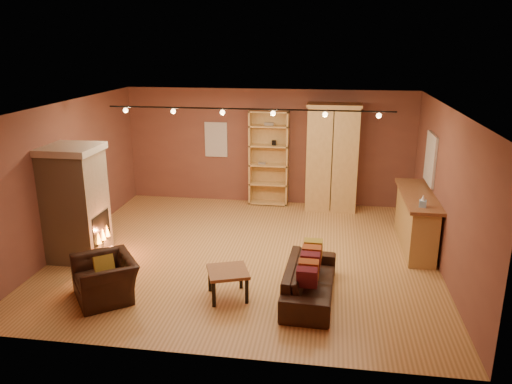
% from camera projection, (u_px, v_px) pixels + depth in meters
% --- Properties ---
extents(floor, '(7.00, 7.00, 0.00)m').
position_uv_depth(floor, '(246.00, 253.00, 9.51)').
color(floor, '#A6723B').
rests_on(floor, ground).
extents(ceiling, '(7.00, 7.00, 0.00)m').
position_uv_depth(ceiling, '(246.00, 106.00, 8.70)').
color(ceiling, brown).
rests_on(ceiling, back_wall).
extents(back_wall, '(7.00, 0.02, 2.80)m').
position_uv_depth(back_wall, '(268.00, 147.00, 12.18)').
color(back_wall, brown).
rests_on(back_wall, floor).
extents(left_wall, '(0.02, 6.50, 2.80)m').
position_uv_depth(left_wall, '(67.00, 176.00, 9.60)').
color(left_wall, brown).
rests_on(left_wall, floor).
extents(right_wall, '(0.02, 6.50, 2.80)m').
position_uv_depth(right_wall, '(446.00, 191.00, 8.60)').
color(right_wall, brown).
rests_on(right_wall, floor).
extents(fireplace, '(1.01, 0.98, 2.12)m').
position_uv_depth(fireplace, '(76.00, 203.00, 9.07)').
color(fireplace, tan).
rests_on(fireplace, floor).
extents(back_window, '(0.56, 0.04, 0.86)m').
position_uv_depth(back_window, '(216.00, 140.00, 12.30)').
color(back_window, beige).
rests_on(back_window, back_wall).
extents(bookcase, '(0.95, 0.37, 2.31)m').
position_uv_depth(bookcase, '(269.00, 157.00, 12.12)').
color(bookcase, tan).
rests_on(bookcase, floor).
extents(armoire, '(1.24, 0.70, 2.52)m').
position_uv_depth(armoire, '(332.00, 157.00, 11.69)').
color(armoire, tan).
rests_on(armoire, floor).
extents(bar_counter, '(0.61, 2.26, 1.08)m').
position_uv_depth(bar_counter, '(416.00, 220.00, 9.70)').
color(bar_counter, tan).
rests_on(bar_counter, floor).
extents(tissue_box, '(0.15, 0.15, 0.23)m').
position_uv_depth(tissue_box, '(423.00, 202.00, 8.77)').
color(tissue_box, '#8FC2E5').
rests_on(tissue_box, bar_counter).
extents(right_window, '(0.05, 0.90, 1.00)m').
position_uv_depth(right_window, '(431.00, 159.00, 9.86)').
color(right_window, beige).
rests_on(right_window, right_wall).
extents(loveseat, '(0.63, 1.91, 0.78)m').
position_uv_depth(loveseat, '(310.00, 274.00, 7.81)').
color(loveseat, black).
rests_on(loveseat, floor).
extents(armchair, '(1.12, 1.19, 0.87)m').
position_uv_depth(armchair, '(105.00, 272.00, 7.76)').
color(armchair, black).
rests_on(armchair, floor).
extents(coffee_table, '(0.78, 0.78, 0.46)m').
position_uv_depth(coffee_table, '(228.00, 274.00, 7.79)').
color(coffee_table, brown).
rests_on(coffee_table, floor).
extents(track_rail, '(5.20, 0.09, 0.13)m').
position_uv_depth(track_rail, '(248.00, 111.00, 8.92)').
color(track_rail, black).
rests_on(track_rail, ceiling).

